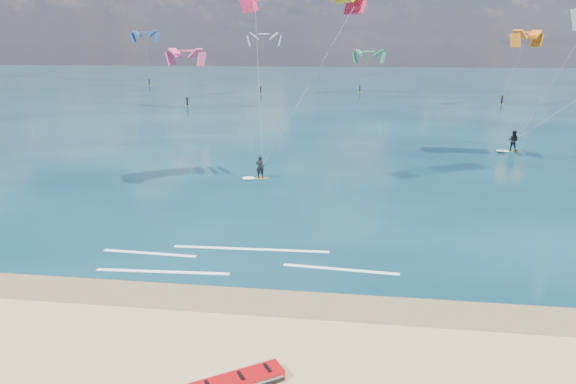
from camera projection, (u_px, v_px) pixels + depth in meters
The scene contains 6 objects.
ground at pixel (304, 137), 56.03m from camera, with size 320.00×320.00×0.00m, color tan.
wet_sand_strip at pixel (212, 297), 20.83m from camera, with size 320.00×2.40×0.01m, color brown.
sea at pixel (332, 87), 116.92m from camera, with size 320.00×200.00×0.04m, color #092434.
kitesurfer_main at pixel (281, 73), 34.12m from camera, with size 10.41×7.68×15.44m.
shoreline_foam at pixel (228, 260), 24.35m from camera, with size 14.37×3.65×0.01m.
distant_kites at pixel (285, 68), 95.18m from camera, with size 79.04×41.26×12.12m.
Camera 1 is at (5.53, -15.21, 9.97)m, focal length 32.00 mm.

